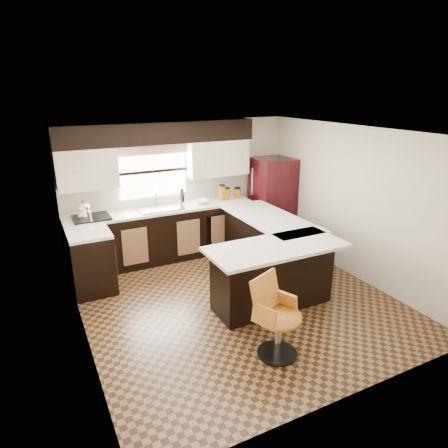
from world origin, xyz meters
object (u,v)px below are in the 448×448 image
peninsula_return (272,276)px  refrigerator (272,201)px  peninsula_long (267,246)px  bar_chair (279,319)px

peninsula_return → refrigerator: refrigerator is taller
peninsula_long → peninsula_return: same height
peninsula_long → refrigerator: size_ratio=1.16×
refrigerator → bar_chair: 3.63m
peninsula_long → refrigerator: 1.44m
peninsula_return → refrigerator: 2.52m
peninsula_long → bar_chair: bearing=-119.0°
bar_chair → peninsula_long: bearing=37.4°
peninsula_long → refrigerator: bearing=53.7°
peninsula_return → bar_chair: bar_chair is taller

